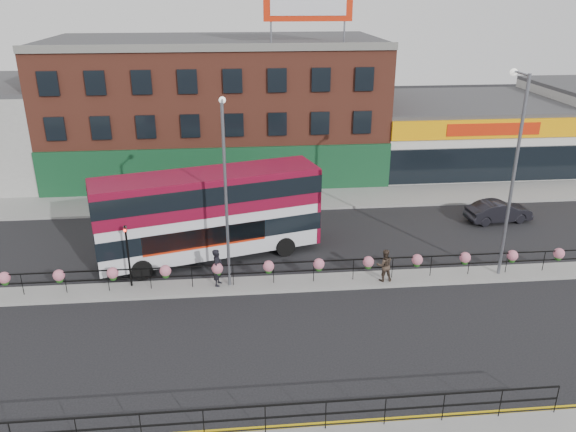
{
  "coord_description": "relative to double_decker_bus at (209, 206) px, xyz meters",
  "views": [
    {
      "loc": [
        -2.64,
        -24.58,
        13.75
      ],
      "look_at": [
        0.0,
        3.0,
        2.5
      ],
      "focal_mm": 35.0,
      "sensor_mm": 36.0,
      "label": 1
    }
  ],
  "objects": [
    {
      "name": "pedestrian_b",
      "position": [
        8.68,
        -3.85,
        -1.98
      ],
      "size": [
        0.83,
        0.66,
        1.69
      ],
      "primitive_type": "imported",
      "rotation": [
        0.0,
        0.0,
        3.15
      ],
      "color": "#3B2E25",
      "rests_on": "median"
    },
    {
      "name": "supermarket",
      "position": [
        20.17,
        16.29,
        -0.32
      ],
      "size": [
        15.0,
        12.25,
        5.3
      ],
      "color": "silver",
      "rests_on": "ground"
    },
    {
      "name": "double_decker_bus",
      "position": [
        0.0,
        0.0,
        0.0
      ],
      "size": [
        12.26,
        5.85,
        4.84
      ],
      "color": "silver",
      "rests_on": "ground"
    },
    {
      "name": "north_pavement",
      "position": [
        4.17,
        8.39,
        -2.9
      ],
      "size": [
        60.0,
        4.0,
        0.15
      ],
      "primitive_type": "cube",
      "color": "gray",
      "rests_on": "ground"
    },
    {
      "name": "ground",
      "position": [
        4.17,
        -3.61,
        -2.97
      ],
      "size": [
        120.0,
        120.0,
        0.0
      ],
      "primitive_type": "plane",
      "color": "black",
      "rests_on": "ground"
    },
    {
      "name": "car",
      "position": [
        17.94,
        3.35,
        -2.29
      ],
      "size": [
        2.4,
        4.45,
        1.36
      ],
      "primitive_type": "imported",
      "rotation": [
        0.0,
        0.0,
        1.69
      ],
      "color": "black",
      "rests_on": "ground"
    },
    {
      "name": "pedestrian_a",
      "position": [
        0.43,
        -3.52,
        -1.86
      ],
      "size": [
        0.92,
        0.79,
        1.92
      ],
      "primitive_type": "imported",
      "rotation": [
        0.0,
        0.0,
        1.32
      ],
      "color": "black",
      "rests_on": "median"
    },
    {
      "name": "yellow_line_outer",
      "position": [
        4.17,
        -13.49,
        -2.97
      ],
      "size": [
        60.0,
        0.1,
        0.01
      ],
      "primitive_type": "cube",
      "color": "gold",
      "rests_on": "ground"
    },
    {
      "name": "brick_building",
      "position": [
        0.17,
        16.35,
        2.15
      ],
      "size": [
        25.0,
        12.21,
        10.3
      ],
      "color": "brown",
      "rests_on": "ground"
    },
    {
      "name": "traffic_light_median",
      "position": [
        -3.83,
        -3.22,
        -0.5
      ],
      "size": [
        0.15,
        0.28,
        3.65
      ],
      "color": "black",
      "rests_on": "median"
    },
    {
      "name": "lamp_column_west",
      "position": [
        0.98,
        -3.35,
        2.53
      ],
      "size": [
        0.32,
        1.58,
        9.03
      ],
      "color": "slate",
      "rests_on": "median"
    },
    {
      "name": "median",
      "position": [
        4.17,
        -3.61,
        -2.9
      ],
      "size": [
        60.0,
        1.6,
        0.15
      ],
      "primitive_type": "cube",
      "color": "gray",
      "rests_on": "ground"
    },
    {
      "name": "lamp_column_east",
      "position": [
        14.76,
        -3.43,
        3.17
      ],
      "size": [
        0.36,
        1.77,
        10.11
      ],
      "color": "slate",
      "rests_on": "median"
    },
    {
      "name": "median_railing",
      "position": [
        4.17,
        -3.61,
        -1.93
      ],
      "size": [
        30.04,
        0.56,
        1.23
      ],
      "color": "black",
      "rests_on": "median"
    },
    {
      "name": "yellow_line_inner",
      "position": [
        4.17,
        -13.31,
        -2.97
      ],
      "size": [
        60.0,
        0.1,
        0.01
      ],
      "primitive_type": "cube",
      "color": "gold",
      "rests_on": "ground"
    },
    {
      "name": "south_railing",
      "position": [
        2.17,
        -13.71,
        -2.01
      ],
      "size": [
        20.04,
        0.05,
        1.12
      ],
      "color": "black",
      "rests_on": "south_pavement"
    }
  ]
}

